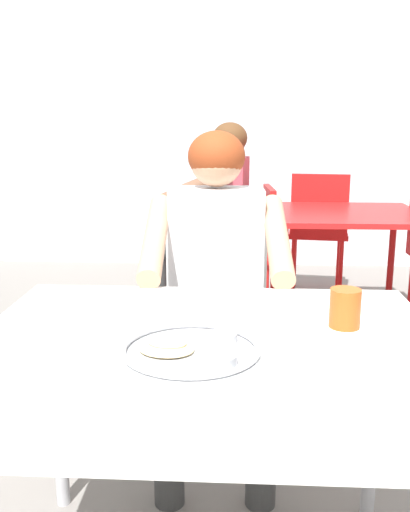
# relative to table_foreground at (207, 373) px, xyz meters

# --- Properties ---
(back_wall) EXTENTS (12.00, 0.12, 3.40)m
(back_wall) POSITION_rel_table_foreground_xyz_m (0.02, 3.79, 1.03)
(back_wall) COLOR silver
(back_wall) RESTS_ON ground
(table_foreground) EXTENTS (1.11, 0.93, 0.74)m
(table_foreground) POSITION_rel_table_foreground_xyz_m (0.00, 0.00, 0.00)
(table_foreground) COLOR white
(table_foreground) RESTS_ON ground
(thali_tray) EXTENTS (0.31, 0.31, 0.03)m
(thali_tray) POSITION_rel_table_foreground_xyz_m (-0.03, -0.06, 0.08)
(thali_tray) COLOR #B7BABF
(thali_tray) RESTS_ON table_foreground
(drinking_cup) EXTENTS (0.08, 0.08, 0.10)m
(drinking_cup) POSITION_rel_table_foreground_xyz_m (0.33, 0.14, 0.12)
(drinking_cup) COLOR #D84C19
(drinking_cup) RESTS_ON table_foreground
(chair_foreground) EXTENTS (0.45, 0.40, 0.90)m
(chair_foreground) POSITION_rel_table_foreground_xyz_m (-0.01, 0.96, -0.14)
(chair_foreground) COLOR silver
(chair_foreground) RESTS_ON ground
(diner_foreground) EXTENTS (0.50, 0.56, 1.21)m
(diner_foreground) POSITION_rel_table_foreground_xyz_m (-0.01, 0.74, 0.06)
(diner_foreground) COLOR #3D3D3D
(diner_foreground) RESTS_ON ground
(table_background_red) EXTENTS (0.90, 0.85, 0.71)m
(table_background_red) POSITION_rel_table_foreground_xyz_m (0.72, 2.19, -0.03)
(table_background_red) COLOR red
(table_background_red) RESTS_ON ground
(chair_red_left) EXTENTS (0.46, 0.46, 0.85)m
(chair_red_left) POSITION_rel_table_foreground_xyz_m (0.15, 2.23, -0.17)
(chair_red_left) COLOR red
(chair_red_left) RESTS_ON ground
(chair_red_far) EXTENTS (0.46, 0.44, 0.89)m
(chair_red_far) POSITION_rel_table_foreground_xyz_m (0.65, 2.81, -0.14)
(chair_red_far) COLOR red
(chair_red_far) RESTS_ON ground
(patron_background) EXTENTS (0.59, 0.54, 1.24)m
(patron_background) POSITION_rel_table_foreground_xyz_m (-0.07, 2.20, 0.07)
(patron_background) COLOR #2A2A2A
(patron_background) RESTS_ON ground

